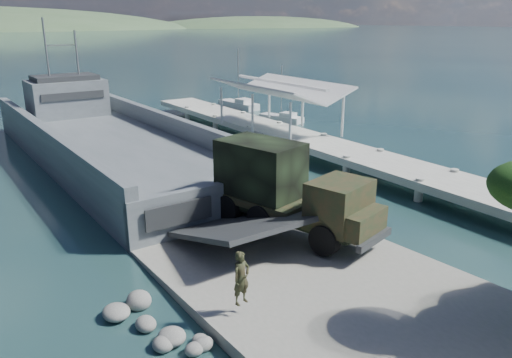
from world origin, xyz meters
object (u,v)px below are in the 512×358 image
object	(u,v)px
landing_craft	(111,149)
sailboat_far	(239,105)
military_truck	(285,188)
soldier	(241,288)
sailboat_near	(282,118)
pier	(287,127)

from	to	relation	value
landing_craft	sailboat_far	world-z (taller)	landing_craft
military_truck	soldier	world-z (taller)	military_truck
landing_craft	sailboat_near	world-z (taller)	landing_craft
pier	military_truck	bearing A→B (deg)	-127.57
pier	landing_craft	world-z (taller)	landing_craft
military_truck	pier	bearing A→B (deg)	37.16
pier	sailboat_near	xyz separation A→B (m)	(6.05, 8.76, -1.29)
soldier	sailboat_far	xyz separation A→B (m)	(23.43, 37.63, -1.07)
pier	sailboat_near	distance (m)	10.72
soldier	sailboat_near	distance (m)	36.38
pier	military_truck	size ratio (longest dim) A/B	4.86
landing_craft	sailboat_near	size ratio (longest dim) A/B	6.42
sailboat_near	landing_craft	bearing A→B (deg)	176.48
military_truck	sailboat_far	xyz separation A→B (m)	(17.78, 32.55, -2.12)
landing_craft	sailboat_near	distance (m)	20.30
sailboat_near	soldier	bearing A→B (deg)	-146.94
pier	sailboat_near	bearing A→B (deg)	55.37
landing_craft	pier	bearing A→B (deg)	-16.25
pier	sailboat_near	world-z (taller)	sailboat_near
pier	military_truck	distance (m)	18.27
landing_craft	soldier	size ratio (longest dim) A/B	19.76
landing_craft	sailboat_near	bearing A→B (deg)	13.39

